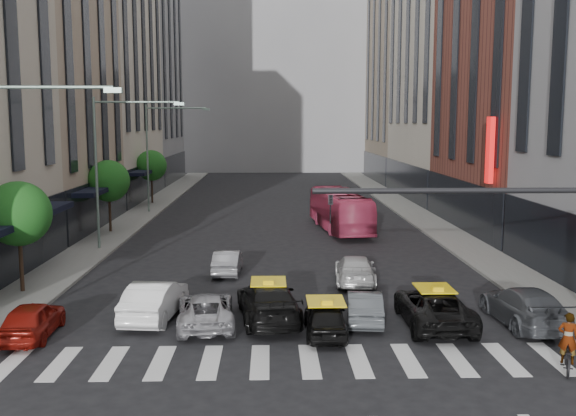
{
  "coord_description": "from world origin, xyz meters",
  "views": [
    {
      "loc": [
        -0.65,
        -18.36,
        7.66
      ],
      "look_at": [
        0.11,
        9.0,
        4.0
      ],
      "focal_mm": 40.0,
      "sensor_mm": 36.0,
      "label": 1
    }
  ],
  "objects": [
    {
      "name": "ground",
      "position": [
        0.0,
        0.0,
        0.0
      ],
      "size": [
        160.0,
        160.0,
        0.0
      ],
      "primitive_type": "plane",
      "color": "black",
      "rests_on": "ground"
    },
    {
      "name": "sidewalk_left",
      "position": [
        -11.5,
        30.0,
        0.07
      ],
      "size": [
        3.0,
        96.0,
        0.15
      ],
      "primitive_type": "cube",
      "color": "slate",
      "rests_on": "ground"
    },
    {
      "name": "sidewalk_right",
      "position": [
        11.5,
        30.0,
        0.07
      ],
      "size": [
        3.0,
        96.0,
        0.15
      ],
      "primitive_type": "cube",
      "color": "slate",
      "rests_on": "ground"
    },
    {
      "name": "building_left_b",
      "position": [
        -17.0,
        28.0,
        12.0
      ],
      "size": [
        8.0,
        16.0,
        24.0
      ],
      "primitive_type": "cube",
      "color": "tan",
      "rests_on": "ground"
    },
    {
      "name": "building_left_c",
      "position": [
        -17.0,
        46.0,
        18.0
      ],
      "size": [
        8.0,
        20.0,
        36.0
      ],
      "primitive_type": "cube",
      "color": "beige",
      "rests_on": "ground"
    },
    {
      "name": "building_left_d",
      "position": [
        -17.0,
        65.0,
        15.0
      ],
      "size": [
        8.0,
        18.0,
        30.0
      ],
      "primitive_type": "cube",
      "color": "gray",
      "rests_on": "ground"
    },
    {
      "name": "building_right_b",
      "position": [
        17.0,
        27.0,
        13.0
      ],
      "size": [
        8.0,
        18.0,
        26.0
      ],
      "primitive_type": "cube",
      "color": "brown",
      "rests_on": "ground"
    },
    {
      "name": "building_right_d",
      "position": [
        17.0,
        65.0,
        14.0
      ],
      "size": [
        8.0,
        18.0,
        28.0
      ],
      "primitive_type": "cube",
      "color": "tan",
      "rests_on": "ground"
    },
    {
      "name": "building_far",
      "position": [
        0.0,
        85.0,
        18.0
      ],
      "size": [
        30.0,
        10.0,
        36.0
      ],
      "primitive_type": "cube",
      "color": "gray",
      "rests_on": "ground"
    },
    {
      "name": "tree_near",
      "position": [
        -11.8,
        10.0,
        3.65
      ],
      "size": [
        2.88,
        2.88,
        4.95
      ],
      "color": "black",
      "rests_on": "sidewalk_left"
    },
    {
      "name": "tree_mid",
      "position": [
        -11.8,
        26.0,
        3.65
      ],
      "size": [
        2.88,
        2.88,
        4.95
      ],
      "color": "black",
      "rests_on": "sidewalk_left"
    },
    {
      "name": "tree_far",
      "position": [
        -11.8,
        42.0,
        3.65
      ],
      "size": [
        2.88,
        2.88,
        4.95
      ],
      "color": "black",
      "rests_on": "sidewalk_left"
    },
    {
      "name": "streetlamp_mid",
      "position": [
        -10.04,
        20.0,
        5.9
      ],
      "size": [
        5.38,
        0.25,
        9.0
      ],
      "color": "gray",
      "rests_on": "sidewalk_left"
    },
    {
      "name": "streetlamp_far",
      "position": [
        -10.04,
        36.0,
        5.9
      ],
      "size": [
        5.38,
        0.25,
        9.0
      ],
      "color": "gray",
      "rests_on": "sidewalk_left"
    },
    {
      "name": "traffic_signal",
      "position": [
        7.69,
        -1.0,
        4.47
      ],
      "size": [
        10.1,
        0.2,
        6.0
      ],
      "color": "black",
      "rests_on": "ground"
    },
    {
      "name": "liberty_sign",
      "position": [
        12.6,
        20.0,
        6.0
      ],
      "size": [
        0.3,
        0.7,
        4.0
      ],
      "color": "red",
      "rests_on": "ground"
    },
    {
      "name": "car_red",
      "position": [
        -9.2,
        4.07,
        0.66
      ],
      "size": [
        1.69,
        3.92,
        1.32
      ],
      "primitive_type": "imported",
      "rotation": [
        0.0,
        0.0,
        3.18
      ],
      "color": "maroon",
      "rests_on": "ground"
    },
    {
      "name": "car_white_front",
      "position": [
        -5.2,
        6.2,
        0.76
      ],
      "size": [
        2.11,
        4.76,
        1.52
      ],
      "primitive_type": "imported",
      "rotation": [
        0.0,
        0.0,
        3.03
      ],
      "color": "white",
      "rests_on": "ground"
    },
    {
      "name": "car_silver",
      "position": [
        -3.11,
        5.26,
        0.63
      ],
      "size": [
        2.53,
        4.7,
        1.25
      ],
      "primitive_type": "imported",
      "rotation": [
        0.0,
        0.0,
        3.24
      ],
      "color": "#A6A6AB",
      "rests_on": "ground"
    },
    {
      "name": "taxi_left",
      "position": [
        -0.74,
        5.81,
        0.77
      ],
      "size": [
        2.8,
        5.53,
        1.54
      ],
      "primitive_type": "imported",
      "rotation": [
        0.0,
        0.0,
        3.27
      ],
      "color": "black",
      "rests_on": "ground"
    },
    {
      "name": "taxi_center",
      "position": [
        1.33,
        4.01,
        0.63
      ],
      "size": [
        1.55,
        3.7,
        1.25
      ],
      "primitive_type": "imported",
      "rotation": [
        0.0,
        0.0,
        3.12
      ],
      "color": "black",
      "rests_on": "ground"
    },
    {
      "name": "car_grey_mid",
      "position": [
        2.97,
        5.58,
        0.61
      ],
      "size": [
        1.66,
        3.84,
        1.23
      ],
      "primitive_type": "imported",
      "rotation": [
        0.0,
        0.0,
        3.04
      ],
      "color": "#464A4E",
      "rests_on": "ground"
    },
    {
      "name": "taxi_right",
      "position": [
        5.53,
        5.05,
        0.71
      ],
      "size": [
        2.44,
        5.17,
        1.43
      ],
      "primitive_type": "imported",
      "rotation": [
        0.0,
        0.0,
        3.13
      ],
      "color": "black",
      "rests_on": "ground"
    },
    {
      "name": "car_grey_curb",
      "position": [
        9.0,
        5.02,
        0.73
      ],
      "size": [
        2.25,
        5.12,
        1.47
      ],
      "primitive_type": "imported",
      "rotation": [
        0.0,
        0.0,
        3.18
      ],
      "color": "#43474C",
      "rests_on": "ground"
    },
    {
      "name": "car_row2_left",
      "position": [
        -2.84,
        13.73,
        0.62
      ],
      "size": [
        1.41,
        3.77,
        1.23
      ],
      "primitive_type": "imported",
      "rotation": [
        0.0,
        0.0,
        3.11
      ],
      "color": "#949499",
      "rests_on": "ground"
    },
    {
      "name": "car_row2_right",
      "position": [
        3.41,
        11.63,
        0.66
      ],
      "size": [
        2.23,
        4.7,
        1.32
      ],
      "primitive_type": "imported",
      "rotation": [
        0.0,
        0.0,
        3.06
      ],
      "color": "#BABABA",
      "rests_on": "ground"
    },
    {
      "name": "bus",
      "position": [
        4.31,
        26.71,
        1.45
      ],
      "size": [
        3.68,
        10.64,
        2.9
      ],
      "primitive_type": "imported",
      "rotation": [
        0.0,
        0.0,
        3.26
      ],
      "color": "#BA3658",
      "rests_on": "ground"
    },
    {
      "name": "motorcycle",
      "position": [
        8.53,
        0.45,
        0.46
      ],
      "size": [
        1.23,
        1.87,
        0.93
      ],
      "primitive_type": "imported",
      "rotation": [
        0.0,
        0.0,
        2.76
      ],
      "color": "black",
      "rests_on": "ground"
    },
    {
      "name": "rider",
      "position": [
        8.53,
        0.45,
        1.74
      ],
      "size": [
        0.69,
        0.58,
        1.62
      ],
      "primitive_type": "imported",
      "rotation": [
        0.0,
        0.0,
        2.76
      ],
      "color": "gray",
      "rests_on": "motorcycle"
    }
  ]
}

